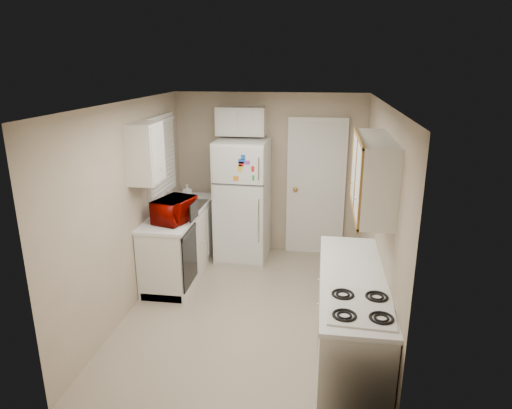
# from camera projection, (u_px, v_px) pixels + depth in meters

# --- Properties ---
(floor) EXTENTS (3.80, 3.80, 0.00)m
(floor) POSITION_uv_depth(u_px,v_px,m) (250.00, 309.00, 5.41)
(floor) COLOR #BBAC94
(floor) RESTS_ON ground
(ceiling) EXTENTS (3.80, 3.80, 0.00)m
(ceiling) POSITION_uv_depth(u_px,v_px,m) (249.00, 103.00, 4.70)
(ceiling) COLOR white
(ceiling) RESTS_ON floor
(wall_left) EXTENTS (3.80, 3.80, 0.00)m
(wall_left) POSITION_uv_depth(u_px,v_px,m) (130.00, 208.00, 5.25)
(wall_left) COLOR tan
(wall_left) RESTS_ON floor
(wall_right) EXTENTS (3.80, 3.80, 0.00)m
(wall_right) POSITION_uv_depth(u_px,v_px,m) (379.00, 219.00, 4.86)
(wall_right) COLOR tan
(wall_right) RESTS_ON floor
(wall_back) EXTENTS (2.80, 2.80, 0.00)m
(wall_back) POSITION_uv_depth(u_px,v_px,m) (269.00, 174.00, 6.85)
(wall_back) COLOR tan
(wall_back) RESTS_ON floor
(wall_front) EXTENTS (2.80, 2.80, 0.00)m
(wall_front) POSITION_uv_depth(u_px,v_px,m) (208.00, 296.00, 3.26)
(wall_front) COLOR tan
(wall_front) RESTS_ON floor
(left_counter) EXTENTS (0.60, 1.80, 0.90)m
(left_counter) POSITION_uv_depth(u_px,v_px,m) (181.00, 241.00, 6.28)
(left_counter) COLOR silver
(left_counter) RESTS_ON floor
(dishwasher) EXTENTS (0.03, 0.58, 0.72)m
(dishwasher) POSITION_uv_depth(u_px,v_px,m) (189.00, 257.00, 5.66)
(dishwasher) COLOR black
(dishwasher) RESTS_ON floor
(sink) EXTENTS (0.54, 0.74, 0.16)m
(sink) POSITION_uv_depth(u_px,v_px,m) (183.00, 209.00, 6.30)
(sink) COLOR gray
(sink) RESTS_ON left_counter
(microwave) EXTENTS (0.59, 0.43, 0.35)m
(microwave) POSITION_uv_depth(u_px,v_px,m) (174.00, 210.00, 5.67)
(microwave) COLOR #810500
(microwave) RESTS_ON left_counter
(soap_bottle) EXTENTS (0.12, 0.12, 0.21)m
(soap_bottle) POSITION_uv_depth(u_px,v_px,m) (187.00, 192.00, 6.64)
(soap_bottle) COLOR white
(soap_bottle) RESTS_ON left_counter
(window_blinds) EXTENTS (0.10, 0.98, 1.08)m
(window_blinds) POSITION_uv_depth(u_px,v_px,m) (162.00, 156.00, 6.11)
(window_blinds) COLOR silver
(window_blinds) RESTS_ON wall_left
(upper_cabinet_left) EXTENTS (0.30, 0.45, 0.70)m
(upper_cabinet_left) POSITION_uv_depth(u_px,v_px,m) (145.00, 153.00, 5.26)
(upper_cabinet_left) COLOR silver
(upper_cabinet_left) RESTS_ON wall_left
(refrigerator) EXTENTS (0.75, 0.73, 1.77)m
(refrigerator) POSITION_uv_depth(u_px,v_px,m) (242.00, 201.00, 6.62)
(refrigerator) COLOR silver
(refrigerator) RESTS_ON floor
(cabinet_over_fridge) EXTENTS (0.70, 0.30, 0.40)m
(cabinet_over_fridge) POSITION_uv_depth(u_px,v_px,m) (241.00, 121.00, 6.53)
(cabinet_over_fridge) COLOR silver
(cabinet_over_fridge) RESTS_ON wall_back
(interior_door) EXTENTS (0.86, 0.06, 2.08)m
(interior_door) POSITION_uv_depth(u_px,v_px,m) (316.00, 188.00, 6.77)
(interior_door) COLOR silver
(interior_door) RESTS_ON floor
(right_counter) EXTENTS (0.60, 2.00, 0.90)m
(right_counter) POSITION_uv_depth(u_px,v_px,m) (350.00, 319.00, 4.37)
(right_counter) COLOR silver
(right_counter) RESTS_ON floor
(stove) EXTENTS (0.56, 0.67, 0.78)m
(stove) POSITION_uv_depth(u_px,v_px,m) (357.00, 361.00, 3.84)
(stove) COLOR silver
(stove) RESTS_ON floor
(upper_cabinet_right) EXTENTS (0.30, 1.20, 0.70)m
(upper_cabinet_right) POSITION_uv_depth(u_px,v_px,m) (374.00, 175.00, 4.23)
(upper_cabinet_right) COLOR silver
(upper_cabinet_right) RESTS_ON wall_right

